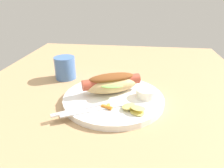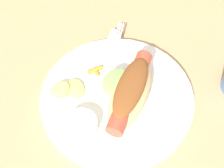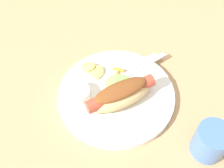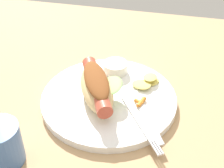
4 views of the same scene
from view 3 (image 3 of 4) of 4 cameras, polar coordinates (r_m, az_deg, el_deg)
ground_plane at (r=68.52cm, az=1.62°, el=-4.20°), size 120.00×90.00×1.80cm
plate at (r=68.01cm, az=0.87°, el=-2.24°), size 27.82×27.82×1.60cm
hot_dog at (r=63.69cm, az=2.01°, el=-2.02°), size 12.09×16.42×5.56cm
sauce_ramekin at (r=66.36cm, az=-6.77°, el=-1.85°), size 5.41×5.41×2.36cm
fork at (r=72.20cm, az=5.68°, el=3.25°), size 9.84×14.01×0.40cm
knife at (r=72.52cm, az=4.01°, el=3.69°), size 8.30×14.32×0.36cm
chips_pile at (r=71.14cm, az=-4.14°, el=2.99°), size 6.82×6.90×1.69cm
carrot_garnish at (r=71.05cm, az=1.18°, el=2.77°), size 2.37×2.97×0.91cm
drinking_cup at (r=61.95cm, az=19.29°, el=-10.89°), size 7.06×7.06×7.66cm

